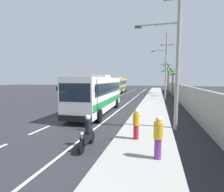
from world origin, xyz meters
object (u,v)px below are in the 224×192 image
(coach_bus_far_lane, at_px, (119,85))
(pedestrian_near_kerb, at_px, (136,124))
(coach_bus_foreground, at_px, (98,93))
(utility_pole_mid, at_px, (165,66))
(motorcycle_beside_bus, at_px, (87,134))
(utility_pole_nearest, at_px, (176,51))
(palm_nearest, at_px, (173,77))
(palm_second, at_px, (166,73))
(pedestrian_midwalk, at_px, (158,137))
(palm_third, at_px, (168,75))

(coach_bus_far_lane, relative_size, pedestrian_near_kerb, 6.83)
(coach_bus_foreground, relative_size, utility_pole_mid, 1.06)
(coach_bus_foreground, bearing_deg, motorcycle_beside_bus, -73.51)
(utility_pole_nearest, bearing_deg, pedestrian_near_kerb, -127.23)
(palm_nearest, xyz_separation_m, palm_second, (-1.08, 5.03, 0.95))
(coach_bus_foreground, xyz_separation_m, utility_pole_nearest, (6.88, -4.32, 3.14))
(pedestrian_midwalk, height_order, utility_pole_mid, utility_pole_mid)
(coach_bus_foreground, bearing_deg, utility_pole_mid, 60.87)
(coach_bus_far_lane, relative_size, palm_third, 1.75)
(palm_third, bearing_deg, coach_bus_foreground, -107.61)
(pedestrian_midwalk, relative_size, utility_pole_nearest, 0.18)
(coach_bus_far_lane, xyz_separation_m, palm_third, (11.75, -0.06, 2.37))
(coach_bus_foreground, bearing_deg, pedestrian_midwalk, -57.45)
(pedestrian_near_kerb, height_order, palm_nearest, palm_nearest)
(pedestrian_midwalk, relative_size, utility_pole_mid, 0.17)
(motorcycle_beside_bus, height_order, palm_third, palm_third)
(coach_bus_foreground, distance_m, utility_pole_nearest, 8.71)
(utility_pole_mid, distance_m, palm_third, 13.09)
(coach_bus_far_lane, bearing_deg, palm_third, -0.27)
(coach_bus_foreground, bearing_deg, utility_pole_nearest, -32.14)
(coach_bus_foreground, bearing_deg, palm_third, 72.39)
(utility_pole_mid, height_order, palm_nearest, utility_pole_mid)
(coach_bus_far_lane, height_order, utility_pole_mid, utility_pole_mid)
(palm_second, bearing_deg, utility_pole_nearest, -91.02)
(coach_bus_far_lane, bearing_deg, palm_nearest, -32.12)
(pedestrian_near_kerb, height_order, palm_third, palm_third)
(motorcycle_beside_bus, relative_size, palm_third, 0.31)
(pedestrian_near_kerb, distance_m, utility_pole_mid, 20.07)
(pedestrian_near_kerb, distance_m, palm_nearest, 25.29)
(coach_bus_far_lane, height_order, motorcycle_beside_bus, coach_bus_far_lane)
(pedestrian_near_kerb, bearing_deg, palm_third, 99.11)
(coach_bus_far_lane, relative_size, palm_second, 1.54)
(utility_pole_nearest, height_order, palm_third, utility_pole_nearest)
(utility_pole_nearest, xyz_separation_m, palm_third, (1.15, 29.61, -0.72))
(coach_bus_foreground, relative_size, palm_third, 1.75)
(pedestrian_midwalk, bearing_deg, coach_bus_foreground, 82.04)
(coach_bus_foreground, bearing_deg, palm_second, 72.07)
(motorcycle_beside_bus, height_order, pedestrian_near_kerb, pedestrian_near_kerb)
(coach_bus_far_lane, distance_m, motorcycle_beside_bus, 34.51)
(motorcycle_beside_bus, xyz_separation_m, palm_second, (4.82, 31.31, 4.11))
(coach_bus_far_lane, relative_size, palm_nearest, 2.19)
(palm_second, bearing_deg, palm_third, 75.22)
(coach_bus_foreground, distance_m, pedestrian_near_kerb, 8.62)
(coach_bus_far_lane, distance_m, pedestrian_midwalk, 35.85)
(motorcycle_beside_bus, bearing_deg, pedestrian_near_kerb, 32.98)
(pedestrian_midwalk, relative_size, palm_second, 0.24)
(coach_bus_foreground, height_order, coach_bus_far_lane, coach_bus_far_lane)
(utility_pole_nearest, bearing_deg, palm_nearest, 85.95)
(palm_nearest, distance_m, palm_second, 5.23)
(pedestrian_near_kerb, relative_size, palm_third, 0.26)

